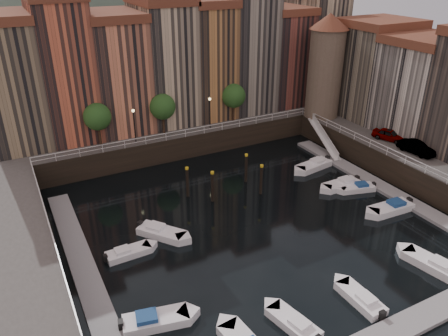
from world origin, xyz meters
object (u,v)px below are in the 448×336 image
boat_left_1 (154,320)px  car_a (389,136)px  corner_tower (326,65)px  mooring_pilings (227,179)px  car_b (416,148)px  gangway (324,137)px  boat_left_2 (128,253)px

boat_left_1 → car_a: 36.62m
corner_tower → mooring_pilings: bearing=-155.9°
mooring_pilings → car_b: bearing=-17.9°
gangway → boat_left_1: bearing=-148.3°
mooring_pilings → boat_left_1: mooring_pilings is taller
mooring_pilings → car_a: bearing=-6.5°
boat_left_1 → car_a: car_a is taller
mooring_pilings → boat_left_2: mooring_pilings is taller
mooring_pilings → boat_left_2: (-12.84, -5.80, -1.33)m
gangway → car_b: car_b is taller
boat_left_2 → car_b: car_b is taller
mooring_pilings → car_b: (20.71, -6.69, 2.06)m
gangway → car_a: 8.16m
boat_left_1 → boat_left_2: 8.56m
gangway → car_b: bearing=-69.8°
corner_tower → car_a: (1.46, -11.17, -6.50)m
boat_left_2 → car_a: size_ratio=1.01×
gangway → boat_left_2: bearing=-161.1°
car_a → car_b: 4.31m
car_a → boat_left_1: bearing=179.2°
gangway → boat_left_2: gangway is taller
boat_left_2 → car_a: car_a is taller
car_b → mooring_pilings: bearing=157.5°
gangway → boat_left_2: size_ratio=2.03×
boat_left_1 → boat_left_2: boat_left_1 is taller
corner_tower → gangway: corner_tower is taller
gangway → car_b: 11.82m
boat_left_2 → car_b: bearing=-3.5°
gangway → boat_left_1: (-30.10, -18.62, -1.54)m
corner_tower → mooring_pilings: 23.09m
boat_left_1 → car_a: bearing=31.1°
boat_left_1 → car_a: (34.46, 11.95, 3.31)m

